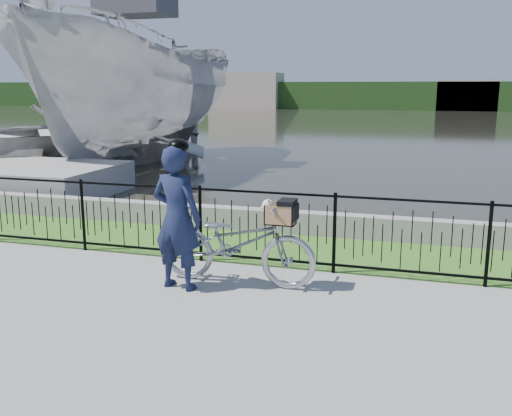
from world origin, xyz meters
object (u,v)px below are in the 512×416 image
(bicycle_rig, at_px, (238,242))
(boat_far, at_px, (59,137))
(cyclist, at_px, (177,216))
(boat_near, at_px, (139,94))

(bicycle_rig, height_order, boat_far, boat_far)
(cyclist, distance_m, boat_far, 12.34)
(boat_near, height_order, boat_far, boat_near)
(bicycle_rig, relative_size, cyclist, 1.09)
(bicycle_rig, relative_size, boat_near, 0.18)
(boat_near, xyz_separation_m, boat_far, (-2.28, -1.18, -1.34))
(cyclist, bearing_deg, boat_far, 131.82)
(bicycle_rig, bearing_deg, boat_far, 135.32)
(cyclist, bearing_deg, boat_near, 119.83)
(cyclist, bearing_deg, bicycle_rig, 28.69)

